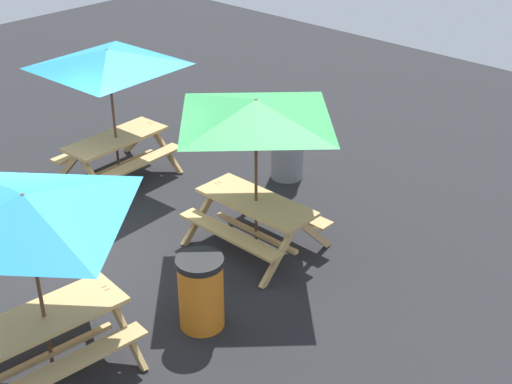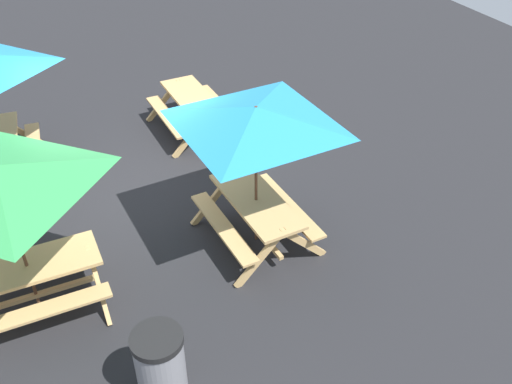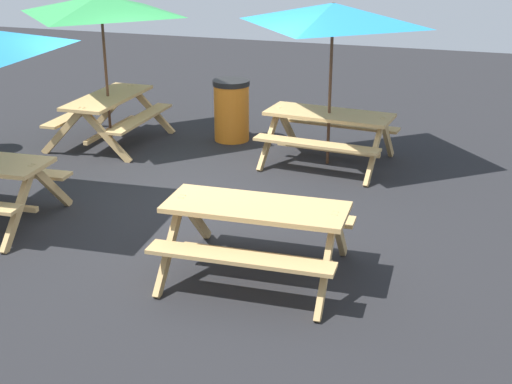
# 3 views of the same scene
# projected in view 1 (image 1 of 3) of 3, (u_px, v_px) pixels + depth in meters

# --- Properties ---
(ground_plane) EXTENTS (24.00, 24.00, 0.00)m
(ground_plane) POSITION_uv_depth(u_px,v_px,m) (72.00, 254.00, 10.34)
(ground_plane) COLOR #232326
(ground_plane) RESTS_ON ground
(picnic_table_0) EXTENTS (2.00, 2.00, 2.34)m
(picnic_table_0) POSITION_uv_depth(u_px,v_px,m) (256.00, 121.00, 9.59)
(picnic_table_0) COLOR tan
(picnic_table_0) RESTS_ON ground
(picnic_table_1) EXTENTS (2.82, 2.82, 2.34)m
(picnic_table_1) POSITION_uv_depth(u_px,v_px,m) (109.00, 68.00, 11.52)
(picnic_table_1) COLOR tan
(picnic_table_1) RESTS_ON ground
(picnic_table_3) EXTENTS (2.20, 2.20, 2.34)m
(picnic_table_3) POSITION_uv_depth(u_px,v_px,m) (27.00, 221.00, 7.29)
(picnic_table_3) COLOR tan
(picnic_table_3) RESTS_ON ground
(trash_bin_gray) EXTENTS (0.59, 0.59, 0.98)m
(trash_bin_gray) POSITION_uv_depth(u_px,v_px,m) (287.00, 151.00, 12.25)
(trash_bin_gray) COLOR gray
(trash_bin_gray) RESTS_ON ground
(trash_bin_orange) EXTENTS (0.59, 0.59, 0.98)m
(trash_bin_orange) POSITION_uv_depth(u_px,v_px,m) (201.00, 292.00, 8.71)
(trash_bin_orange) COLOR orange
(trash_bin_orange) RESTS_ON ground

